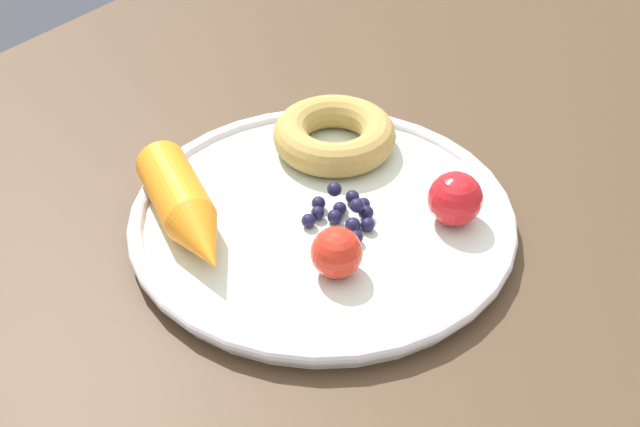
{
  "coord_description": "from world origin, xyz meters",
  "views": [
    {
      "loc": [
        0.39,
        0.27,
        1.13
      ],
      "look_at": [
        0.02,
        -0.0,
        0.75
      ],
      "focal_mm": 45.03,
      "sensor_mm": 36.0,
      "label": 1
    }
  ],
  "objects_px": {
    "dining_table": "(333,295)",
    "carrot_orange": "(186,211)",
    "blueberry_pile": "(344,212)",
    "tomato_near": "(337,253)",
    "plate": "(320,216)",
    "donut": "(334,135)",
    "tomato_mid": "(455,199)"
  },
  "relations": [
    {
      "from": "dining_table",
      "to": "blueberry_pile",
      "type": "height_order",
      "value": "blueberry_pile"
    },
    {
      "from": "plate",
      "to": "donut",
      "type": "height_order",
      "value": "donut"
    },
    {
      "from": "plate",
      "to": "tomato_near",
      "type": "height_order",
      "value": "tomato_near"
    },
    {
      "from": "tomato_near",
      "to": "tomato_mid",
      "type": "bearing_deg",
      "value": 158.87
    },
    {
      "from": "dining_table",
      "to": "tomato_near",
      "type": "distance_m",
      "value": 0.14
    },
    {
      "from": "dining_table",
      "to": "tomato_near",
      "type": "height_order",
      "value": "tomato_near"
    },
    {
      "from": "dining_table",
      "to": "carrot_orange",
      "type": "distance_m",
      "value": 0.16
    },
    {
      "from": "carrot_orange",
      "to": "blueberry_pile",
      "type": "height_order",
      "value": "carrot_orange"
    },
    {
      "from": "plate",
      "to": "tomato_near",
      "type": "distance_m",
      "value": 0.07
    },
    {
      "from": "tomato_near",
      "to": "donut",
      "type": "bearing_deg",
      "value": -144.12
    },
    {
      "from": "carrot_orange",
      "to": "blueberry_pile",
      "type": "bearing_deg",
      "value": 132.85
    },
    {
      "from": "donut",
      "to": "dining_table",
      "type": "bearing_deg",
      "value": 35.29
    },
    {
      "from": "carrot_orange",
      "to": "tomato_near",
      "type": "height_order",
      "value": "carrot_orange"
    },
    {
      "from": "donut",
      "to": "tomato_mid",
      "type": "relative_size",
      "value": 2.51
    },
    {
      "from": "donut",
      "to": "blueberry_pile",
      "type": "distance_m",
      "value": 0.09
    },
    {
      "from": "dining_table",
      "to": "tomato_mid",
      "type": "bearing_deg",
      "value": 113.94
    },
    {
      "from": "dining_table",
      "to": "donut",
      "type": "height_order",
      "value": "donut"
    },
    {
      "from": "plate",
      "to": "donut",
      "type": "xyz_separation_m",
      "value": [
        -0.08,
        -0.04,
        0.02
      ]
    },
    {
      "from": "blueberry_pile",
      "to": "tomato_near",
      "type": "relative_size",
      "value": 1.54
    },
    {
      "from": "dining_table",
      "to": "donut",
      "type": "distance_m",
      "value": 0.13
    },
    {
      "from": "plate",
      "to": "donut",
      "type": "distance_m",
      "value": 0.09
    },
    {
      "from": "donut",
      "to": "tomato_near",
      "type": "height_order",
      "value": "tomato_near"
    },
    {
      "from": "blueberry_pile",
      "to": "tomato_mid",
      "type": "xyz_separation_m",
      "value": [
        -0.05,
        0.07,
        0.01
      ]
    },
    {
      "from": "dining_table",
      "to": "blueberry_pile",
      "type": "bearing_deg",
      "value": 57.8
    },
    {
      "from": "dining_table",
      "to": "blueberry_pile",
      "type": "relative_size",
      "value": 21.01
    },
    {
      "from": "donut",
      "to": "tomato_mid",
      "type": "bearing_deg",
      "value": 79.19
    },
    {
      "from": "dining_table",
      "to": "carrot_orange",
      "type": "height_order",
      "value": "carrot_orange"
    },
    {
      "from": "plate",
      "to": "tomato_mid",
      "type": "distance_m",
      "value": 0.1
    },
    {
      "from": "plate",
      "to": "blueberry_pile",
      "type": "height_order",
      "value": "blueberry_pile"
    },
    {
      "from": "tomato_near",
      "to": "tomato_mid",
      "type": "distance_m",
      "value": 0.1
    },
    {
      "from": "tomato_mid",
      "to": "donut",
      "type": "bearing_deg",
      "value": -100.81
    },
    {
      "from": "blueberry_pile",
      "to": "carrot_orange",
      "type": "bearing_deg",
      "value": -47.15
    }
  ]
}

